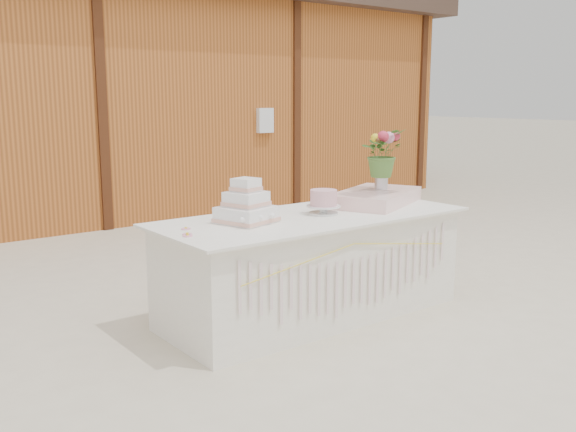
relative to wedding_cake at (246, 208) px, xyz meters
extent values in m
plane|color=beige|center=(0.55, -0.06, -0.88)|extent=(80.00, 80.00, 0.00)
cube|color=#AA5B23|center=(0.55, 5.94, 0.62)|extent=(12.00, 4.00, 3.00)
cube|color=white|center=(0.55, -0.06, -0.50)|extent=(2.28, 0.88, 0.75)
cube|color=white|center=(0.55, -0.06, -0.12)|extent=(2.40, 1.00, 0.02)
cube|color=white|center=(0.00, 0.00, -0.05)|extent=(0.41, 0.41, 0.12)
cube|color=#EEAC96|center=(0.00, 0.00, -0.08)|extent=(0.43, 0.43, 0.03)
cube|color=white|center=(0.00, 0.00, 0.06)|extent=(0.30, 0.30, 0.10)
cube|color=#EEAC96|center=(0.00, 0.00, 0.03)|extent=(0.31, 0.31, 0.03)
cube|color=white|center=(0.00, 0.00, 0.16)|extent=(0.19, 0.19, 0.09)
cube|color=#EEAC96|center=(0.00, 0.00, 0.14)|extent=(0.21, 0.21, 0.03)
cylinder|color=white|center=(0.64, -0.08, -0.10)|extent=(0.22, 0.22, 0.01)
cylinder|color=white|center=(0.64, -0.08, -0.07)|extent=(0.06, 0.06, 0.04)
cylinder|color=white|center=(0.64, -0.08, -0.05)|extent=(0.26, 0.26, 0.01)
cylinder|color=#ECAAB2|center=(0.64, -0.08, 0.02)|extent=(0.20, 0.20, 0.12)
cube|color=#FFD4CD|center=(1.29, 0.02, -0.05)|extent=(0.99, 0.81, 0.11)
cylinder|color=silver|center=(1.40, 0.07, 0.08)|extent=(0.11, 0.11, 0.15)
imported|color=#446F2C|center=(1.40, 0.07, 0.35)|extent=(0.40, 0.35, 0.40)
camera|label=1|loc=(-2.45, -3.66, 0.76)|focal=40.00mm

